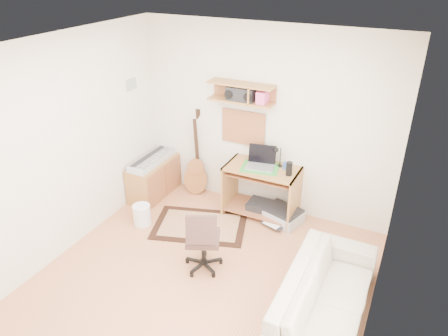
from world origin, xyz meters
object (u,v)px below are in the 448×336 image
at_px(printer, 283,216).
at_px(cabinet, 154,178).
at_px(task_chair, 203,238).
at_px(desk, 261,192).
at_px(sofa, 325,293).

bearing_deg(printer, cabinet, -158.73).
height_order(task_chair, printer, task_chair).
relative_size(desk, printer, 2.01).
bearing_deg(sofa, cabinet, 64.84).
relative_size(printer, sofa, 0.26).
relative_size(task_chair, sofa, 0.43).
relative_size(task_chair, printer, 1.69).
distance_m(task_chair, sofa, 1.49).
height_order(cabinet, printer, cabinet).
bearing_deg(cabinet, printer, 4.20).
distance_m(cabinet, sofa, 3.27).
bearing_deg(sofa, printer, 31.46).
distance_m(task_chair, cabinet, 1.90).
xyz_separation_m(cabinet, printer, (2.02, 0.15, -0.19)).
relative_size(desk, sofa, 0.51).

